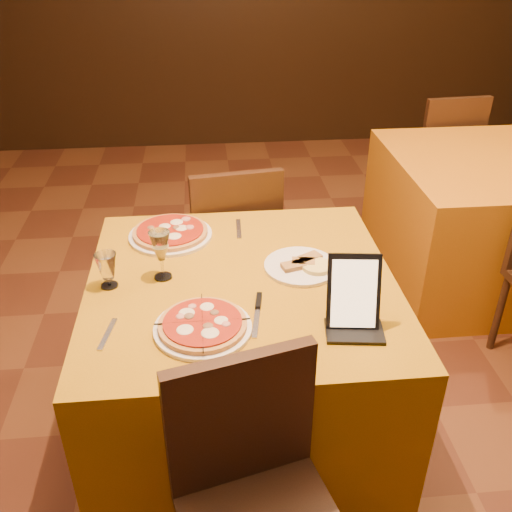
{
  "coord_description": "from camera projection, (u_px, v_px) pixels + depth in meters",
  "views": [
    {
      "loc": [
        -0.21,
        -1.73,
        1.87
      ],
      "look_at": [
        -0.05,
        -0.05,
        0.86
      ],
      "focal_mm": 40.0,
      "sensor_mm": 36.0,
      "label": 1
    }
  ],
  "objects": [
    {
      "name": "floor",
      "position": [
        266.0,
        421.0,
        2.46
      ],
      "size": [
        6.0,
        7.0,
        0.01
      ],
      "primitive_type": "cube",
      "color": "#5E2D19",
      "rests_on": "ground"
    },
    {
      "name": "main_table",
      "position": [
        243.0,
        360.0,
        2.23
      ],
      "size": [
        1.1,
        1.1,
        0.75
      ],
      "primitive_type": "cube",
      "color": "#AD760B",
      "rests_on": "floor"
    },
    {
      "name": "side_table",
      "position": [
        484.0,
        221.0,
        3.25
      ],
      "size": [
        1.1,
        1.1,
        0.75
      ],
      "primitive_type": "cube",
      "color": "#BF6B0C",
      "rests_on": "floor"
    },
    {
      "name": "chair_main_far",
      "position": [
        230.0,
        243.0,
        2.87
      ],
      "size": [
        0.43,
        0.43,
        0.91
      ],
      "primitive_type": null,
      "rotation": [
        0.0,
        0.0,
        3.28
      ],
      "color": "black",
      "rests_on": "floor"
    },
    {
      "name": "chair_side_far",
      "position": [
        435.0,
        157.0,
        3.9
      ],
      "size": [
        0.45,
        0.45,
        0.91
      ],
      "primitive_type": null,
      "rotation": [
        0.0,
        0.0,
        3.22
      ],
      "color": "black",
      "rests_on": "floor"
    },
    {
      "name": "pizza_near",
      "position": [
        203.0,
        326.0,
        1.79
      ],
      "size": [
        0.31,
        0.31,
        0.03
      ],
      "rotation": [
        0.0,
        0.0,
        -0.37
      ],
      "color": "white",
      "rests_on": "main_table"
    },
    {
      "name": "pizza_far",
      "position": [
        170.0,
        234.0,
        2.31
      ],
      "size": [
        0.34,
        0.34,
        0.03
      ],
      "rotation": [
        0.0,
        0.0,
        0.42
      ],
      "color": "white",
      "rests_on": "main_table"
    },
    {
      "name": "cutlet_dish",
      "position": [
        300.0,
        265.0,
        2.1
      ],
      "size": [
        0.27,
        0.27,
        0.03
      ],
      "rotation": [
        0.0,
        0.0,
        -0.42
      ],
      "color": "white",
      "rests_on": "main_table"
    },
    {
      "name": "wine_glass",
      "position": [
        161.0,
        255.0,
        2.01
      ],
      "size": [
        0.08,
        0.08,
        0.19
      ],
      "primitive_type": null,
      "rotation": [
        0.0,
        0.0,
        0.14
      ],
      "color": "#D2CB77",
      "rests_on": "main_table"
    },
    {
      "name": "water_glass",
      "position": [
        107.0,
        271.0,
        1.97
      ],
      "size": [
        0.08,
        0.08,
        0.13
      ],
      "primitive_type": null,
      "rotation": [
        0.0,
        0.0,
        -0.17
      ],
      "color": "silver",
      "rests_on": "main_table"
    },
    {
      "name": "tablet",
      "position": [
        354.0,
        292.0,
        1.76
      ],
      "size": [
        0.18,
        0.12,
        0.23
      ],
      "primitive_type": "cube",
      "rotation": [
        -0.35,
        0.0,
        -0.13
      ],
      "color": "black",
      "rests_on": "main_table"
    },
    {
      "name": "knife",
      "position": [
        257.0,
        317.0,
        1.85
      ],
      "size": [
        0.05,
        0.21,
        0.01
      ],
      "primitive_type": "cube",
      "rotation": [
        0.0,
        0.0,
        1.4
      ],
      "color": "silver",
      "rests_on": "main_table"
    },
    {
      "name": "fork_near",
      "position": [
        108.0,
        334.0,
        1.77
      ],
      "size": [
        0.05,
        0.16,
        0.01
      ],
      "primitive_type": "cube",
      "rotation": [
        0.0,
        0.0,
        1.38
      ],
      "color": "#A7A8AE",
      "rests_on": "main_table"
    },
    {
      "name": "fork_far",
      "position": [
        239.0,
        229.0,
        2.37
      ],
      "size": [
        0.03,
        0.17,
        0.01
      ],
      "primitive_type": "cube",
      "rotation": [
        0.0,
        0.0,
        1.53
      ],
      "color": "silver",
      "rests_on": "main_table"
    }
  ]
}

